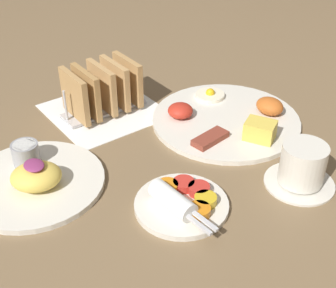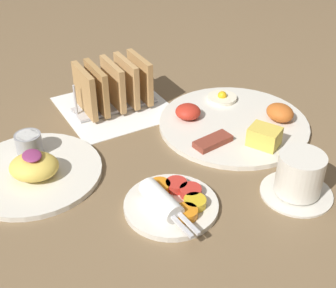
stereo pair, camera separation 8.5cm
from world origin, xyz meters
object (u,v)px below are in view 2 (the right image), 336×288
plate_foreground (33,168)px  coffee_cup (299,177)px  toast_rack (113,86)px  plate_breakfast (236,122)px  plate_condiments (171,202)px

plate_foreground → coffee_cup: (0.27, 0.36, 0.02)m
toast_rack → plate_foreground: bearing=-56.6°
toast_rack → coffee_cup: size_ratio=1.50×
plate_breakfast → plate_condiments: 0.28m
plate_condiments → toast_rack: 0.35m
plate_breakfast → toast_rack: (-0.19, -0.18, 0.04)m
plate_breakfast → coffee_cup: size_ratio=2.54×
plate_condiments → toast_rack: (-0.34, 0.06, 0.04)m
plate_breakfast → plate_condiments: size_ratio=1.79×
plate_breakfast → plate_foreground: 0.41m
plate_foreground → coffee_cup: 0.45m
plate_foreground → toast_rack: (-0.15, 0.22, 0.04)m
plate_breakfast → toast_rack: toast_rack is taller
toast_rack → coffee_cup: (0.42, 0.14, -0.02)m
plate_condiments → toast_rack: toast_rack is taller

